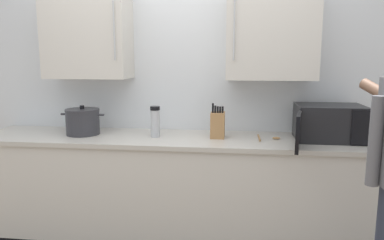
% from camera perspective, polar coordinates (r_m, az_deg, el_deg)
% --- Properties ---
extents(back_wall_tiled, '(3.76, 0.44, 2.69)m').
position_cam_1_polar(back_wall_tiled, '(3.17, -1.91, 8.26)').
color(back_wall_tiled, silver).
rests_on(back_wall_tiled, ground_plane).
extents(counter_unit, '(3.20, 0.65, 0.90)m').
position_cam_1_polar(counter_unit, '(3.06, -2.73, -10.90)').
color(counter_unit, beige).
rests_on(counter_unit, ground_plane).
extents(microwave_oven, '(0.58, 0.72, 0.27)m').
position_cam_1_polar(microwave_oven, '(2.98, 20.24, -0.41)').
color(microwave_oven, black).
rests_on(microwave_oven, counter_unit).
extents(thermos_flask, '(0.08, 0.08, 0.25)m').
position_cam_1_polar(thermos_flask, '(2.92, -5.78, -0.25)').
color(thermos_flask, '#B7BABF').
rests_on(thermos_flask, counter_unit).
extents(stock_pot, '(0.37, 0.28, 0.24)m').
position_cam_1_polar(stock_pot, '(3.14, -16.75, -0.25)').
color(stock_pot, '#2D2D33').
rests_on(stock_pot, counter_unit).
extents(knife_block, '(0.11, 0.15, 0.28)m').
position_cam_1_polar(knife_block, '(2.90, 4.05, -0.72)').
color(knife_block, '#A37547').
rests_on(knife_block, counter_unit).
extents(wooden_spoon, '(0.17, 0.21, 0.02)m').
position_cam_1_polar(wooden_spoon, '(2.92, 11.85, -2.75)').
color(wooden_spoon, '#A37547').
rests_on(wooden_spoon, counter_unit).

